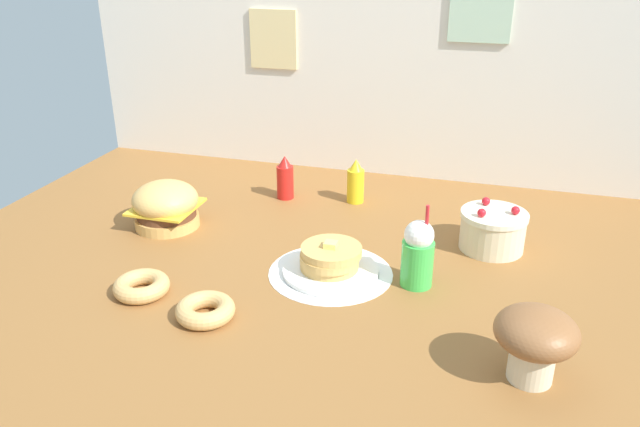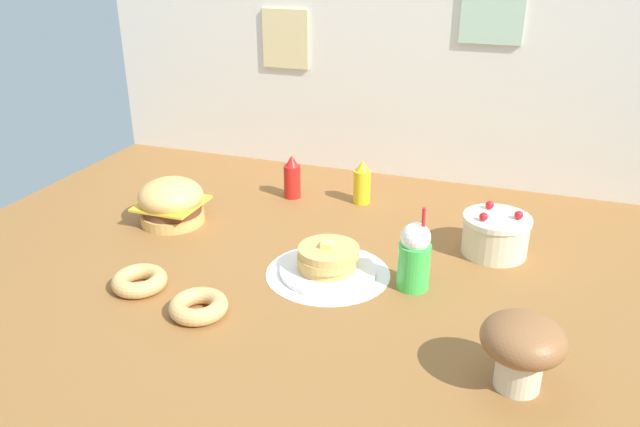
# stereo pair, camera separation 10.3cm
# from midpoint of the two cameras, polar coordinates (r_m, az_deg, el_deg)

# --- Properties ---
(ground_plane) EXTENTS (2.44, 1.76, 0.02)m
(ground_plane) POSITION_cam_midpoint_polar(r_m,az_deg,el_deg) (1.93, -2.71, -5.01)
(ground_plane) COLOR brown
(back_wall) EXTENTS (2.44, 0.04, 0.88)m
(back_wall) POSITION_cam_midpoint_polar(r_m,az_deg,el_deg) (2.58, 3.56, 13.16)
(back_wall) COLOR silver
(back_wall) RESTS_ON ground_plane
(doily_mat) EXTENTS (0.37, 0.37, 0.00)m
(doily_mat) POSITION_cam_midpoint_polar(r_m,az_deg,el_deg) (1.88, -0.59, -5.45)
(doily_mat) COLOR white
(doily_mat) RESTS_ON ground_plane
(burger) EXTENTS (0.23, 0.23, 0.16)m
(burger) POSITION_cam_midpoint_polar(r_m,az_deg,el_deg) (2.23, -15.20, 0.69)
(burger) COLOR #DBA859
(burger) RESTS_ON ground_plane
(pancake_stack) EXTENTS (0.29, 0.29, 0.10)m
(pancake_stack) POSITION_cam_midpoint_polar(r_m,az_deg,el_deg) (1.86, -0.64, -4.43)
(pancake_stack) COLOR white
(pancake_stack) RESTS_ON doily_mat
(layer_cake) EXTENTS (0.21, 0.21, 0.15)m
(layer_cake) POSITION_cam_midpoint_polar(r_m,az_deg,el_deg) (2.06, 14.13, -1.51)
(layer_cake) COLOR beige
(layer_cake) RESTS_ON ground_plane
(ketchup_bottle) EXTENTS (0.06, 0.06, 0.17)m
(ketchup_bottle) POSITION_cam_midpoint_polar(r_m,az_deg,el_deg) (2.39, -4.44, 3.19)
(ketchup_bottle) COLOR red
(ketchup_bottle) RESTS_ON ground_plane
(mustard_bottle) EXTENTS (0.06, 0.06, 0.17)m
(mustard_bottle) POSITION_cam_midpoint_polar(r_m,az_deg,el_deg) (2.35, 2.02, 2.86)
(mustard_bottle) COLOR yellow
(mustard_bottle) RESTS_ON ground_plane
(cream_soda_cup) EXTENTS (0.09, 0.09, 0.26)m
(cream_soda_cup) POSITION_cam_midpoint_polar(r_m,az_deg,el_deg) (1.79, 7.32, -3.69)
(cream_soda_cup) COLOR green
(cream_soda_cup) RESTS_ON ground_plane
(donut_pink_glaze) EXTENTS (0.16, 0.16, 0.05)m
(donut_pink_glaze) POSITION_cam_midpoint_polar(r_m,az_deg,el_deg) (1.85, -17.54, -6.33)
(donut_pink_glaze) COLOR tan
(donut_pink_glaze) RESTS_ON ground_plane
(donut_chocolate) EXTENTS (0.16, 0.16, 0.05)m
(donut_chocolate) POSITION_cam_midpoint_polar(r_m,az_deg,el_deg) (1.70, -12.16, -8.60)
(donut_chocolate) COLOR tan
(donut_chocolate) RESTS_ON ground_plane
(mushroom_stool) EXTENTS (0.19, 0.19, 0.18)m
(mushroom_stool) POSITION_cam_midpoint_polar(r_m,az_deg,el_deg) (1.47, 17.18, -10.86)
(mushroom_stool) COLOR beige
(mushroom_stool) RESTS_ON ground_plane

